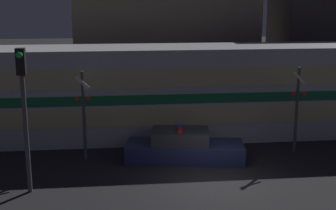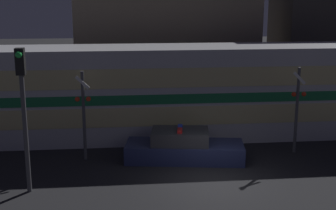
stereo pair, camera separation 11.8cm
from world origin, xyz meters
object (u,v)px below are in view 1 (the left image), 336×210
Objects in this scene: police_car at (184,148)px; traffic_light_corner at (24,101)px; train at (153,93)px; crossing_signal_near at (297,106)px.

traffic_light_corner is (-5.88, -2.66, 2.78)m from police_car.
train is at bearing 114.56° from police_car.
crossing_signal_near is at bearing 15.98° from traffic_light_corner.
crossing_signal_near is (5.03, 0.46, 1.56)m from police_car.
traffic_light_corner is (-4.88, -6.14, 1.10)m from train.
crossing_signal_near is 11.42m from traffic_light_corner.
train is 6.74m from crossing_signal_near.
train is at bearing 153.41° from crossing_signal_near.
train is 3.99m from police_car.
train is 7.92m from traffic_light_corner.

